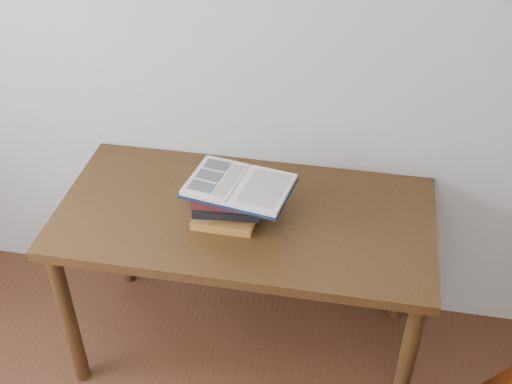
# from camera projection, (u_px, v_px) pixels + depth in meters

# --- Properties ---
(desk) EXTENTS (1.44, 0.72, 0.77)m
(desk) POSITION_uv_depth(u_px,v_px,m) (245.00, 232.00, 2.51)
(desk) COLOR #452A11
(desk) RESTS_ON ground
(book_stack) EXTENTS (0.26, 0.19, 0.15)m
(book_stack) POSITION_uv_depth(u_px,v_px,m) (226.00, 204.00, 2.38)
(book_stack) COLOR #A87526
(book_stack) RESTS_ON desk
(open_book) EXTENTS (0.41, 0.32, 0.03)m
(open_book) POSITION_uv_depth(u_px,v_px,m) (239.00, 186.00, 2.31)
(open_book) COLOR black
(open_book) RESTS_ON book_stack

